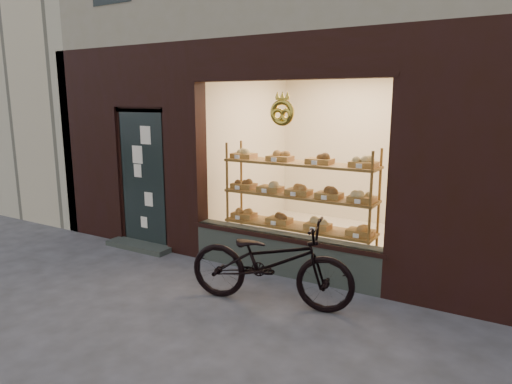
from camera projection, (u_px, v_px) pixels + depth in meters
The scene contains 4 objects.
ground at pixel (149, 332), 4.62m from camera, with size 90.00×90.00×0.00m, color #3C3C3C.
neighbor_left at pixel (29, 22), 13.15m from camera, with size 12.00×7.00×9.00m, color #B7B49F.
display_shelf at pixel (298, 205), 6.37m from camera, with size 2.20×0.45×1.70m.
bicycle at pixel (270, 262), 5.17m from camera, with size 0.67×1.92×1.01m, color black.
Camera 1 is at (3.10, -3.10, 2.31)m, focal length 32.00 mm.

